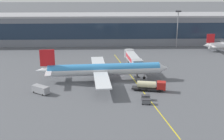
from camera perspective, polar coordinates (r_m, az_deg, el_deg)
The scene contains 10 objects.
ground_plane at distance 105.64m, azimuth 1.48°, elevation -2.68°, with size 700.00×700.00×0.00m, color #515459.
apron_lead_in_line at distance 107.98m, azimuth 4.45°, elevation -2.28°, with size 0.30×80.00×0.01m, color yellow.
terminal_building at distance 169.86m, azimuth -0.58°, elevation 7.64°, with size 221.04×18.98×15.81m.
main_airliner at distance 108.19m, azimuth -1.60°, elevation 0.11°, with size 47.21×37.65×11.74m.
jet_bridge at distance 119.43m, azimuth 3.83°, elevation 2.19°, with size 5.55×19.44×6.84m.
fuel_tanker at distance 100.05m, azimuth 7.24°, elevation -2.90°, with size 11.08×4.63×3.25m.
lavatory_truck at distance 99.84m, azimuth -13.12°, elevation -3.46°, with size 6.02×5.32×2.50m.
baggage_cart_0 at distance 90.16m, azimuth 6.33°, elevation -5.80°, with size 2.77×1.82×1.48m.
baggage_cart_1 at distance 93.11m, azimuth 6.23°, elevation -5.04°, with size 2.77×1.82×1.48m.
apron_light_mast_0 at distance 162.08m, azimuth 12.03°, elevation 8.04°, with size 2.80×0.50×18.92m.
Camera 1 is at (-5.88, -99.29, 35.58)m, focal length 49.45 mm.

